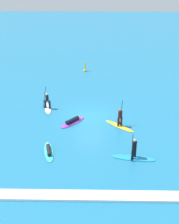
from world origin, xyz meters
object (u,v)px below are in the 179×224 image
object	(u,v)px
surfer_on_teal_board	(49,151)
surfer_on_white_board	(47,104)
surfer_on_yellow_board	(120,121)
marker_buoy	(85,69)
surfer_on_purple_board	(73,121)
surfer_on_blue_board	(134,154)

from	to	relation	value
surfer_on_teal_board	surfer_on_white_board	xyz separation A→B (m)	(-1.11, 7.37, 0.33)
surfer_on_yellow_board	marker_buoy	world-z (taller)	surfer_on_yellow_board
surfer_on_purple_board	surfer_on_yellow_board	size ratio (longest dim) A/B	0.99
surfer_on_teal_board	surfer_on_yellow_board	size ratio (longest dim) A/B	1.08
surfer_on_teal_board	surfer_on_purple_board	xyz separation A→B (m)	(1.51, 4.61, 0.03)
surfer_on_purple_board	surfer_on_blue_board	xyz separation A→B (m)	(4.81, -5.30, 0.27)
surfer_on_yellow_board	marker_buoy	xyz separation A→B (m)	(-3.46, 14.28, -0.28)
surfer_on_yellow_board	marker_buoy	distance (m)	14.70
surfer_on_yellow_board	surfer_on_blue_board	distance (m)	4.74
surfer_on_purple_board	surfer_on_yellow_board	world-z (taller)	surfer_on_yellow_board
marker_buoy	surfer_on_purple_board	bearing A→B (deg)	-92.83
surfer_on_white_board	marker_buoy	world-z (taller)	surfer_on_white_board
surfer_on_teal_board	surfer_on_purple_board	distance (m)	4.85
surfer_on_teal_board	marker_buoy	size ratio (longest dim) A/B	2.17
surfer_on_yellow_board	surfer_on_blue_board	size ratio (longest dim) A/B	0.79
surfer_on_purple_board	surfer_on_blue_board	bearing A→B (deg)	-96.13
surfer_on_teal_board	marker_buoy	xyz separation A→B (m)	(2.19, 18.28, 0.13)
surfer_on_white_board	surfer_on_teal_board	bearing A→B (deg)	177.37
surfer_on_purple_board	surfer_on_white_board	distance (m)	3.82
surfer_on_blue_board	surfer_on_purple_board	bearing A→B (deg)	-38.61
surfer_on_purple_board	surfer_on_yellow_board	xyz separation A→B (m)	(4.13, -0.61, 0.38)
surfer_on_teal_board	marker_buoy	bearing A→B (deg)	-19.44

